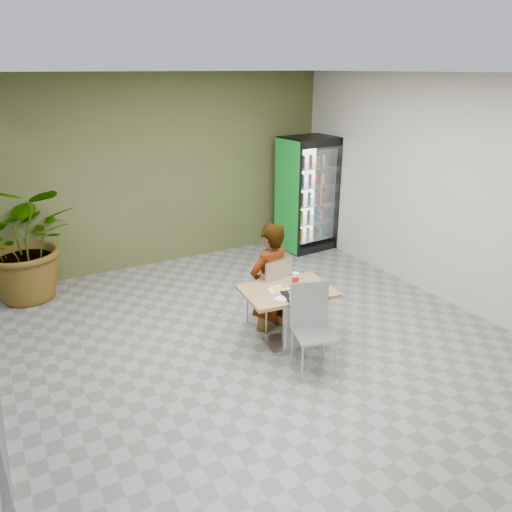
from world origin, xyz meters
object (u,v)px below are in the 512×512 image
object	(u,v)px
chair_near	(312,320)
potted_plant	(26,241)
chair_far	(273,287)
cafeteria_tray	(304,295)
beverage_fridge	(308,194)
soda_cup	(295,279)
seated_woman	(269,287)
dining_table	(287,305)

from	to	relation	value
chair_near	potted_plant	world-z (taller)	potted_plant
chair_far	cafeteria_tray	size ratio (longest dim) A/B	2.09
chair_far	beverage_fridge	size ratio (longest dim) A/B	0.48
chair_far	soda_cup	bearing A→B (deg)	92.84
cafeteria_tray	beverage_fridge	size ratio (longest dim) A/B	0.23
seated_woman	chair_far	bearing A→B (deg)	100.17
chair_near	soda_cup	xyz separation A→B (m)	(0.19, 0.63, 0.23)
soda_cup	cafeteria_tray	distance (m)	0.36
seated_woman	soda_cup	distance (m)	0.51
dining_table	beverage_fridge	xyz separation A→B (m)	(2.27, 2.86, 0.51)
soda_cup	beverage_fridge	bearing A→B (deg)	52.84
seated_woman	beverage_fridge	bearing A→B (deg)	-145.01
chair_near	cafeteria_tray	distance (m)	0.35
chair_near	beverage_fridge	xyz separation A→B (m)	(2.30, 3.41, 0.45)
potted_plant	seated_woman	bearing A→B (deg)	-43.86
chair_far	soda_cup	world-z (taller)	chair_far
chair_near	cafeteria_tray	bearing A→B (deg)	88.75
chair_far	potted_plant	bearing A→B (deg)	-55.93
seated_woman	beverage_fridge	size ratio (longest dim) A/B	0.83
dining_table	cafeteria_tray	bearing A→B (deg)	-76.46
dining_table	potted_plant	bearing A→B (deg)	130.54
chair_far	beverage_fridge	world-z (taller)	beverage_fridge
potted_plant	chair_near	bearing A→B (deg)	-54.45
cafeteria_tray	dining_table	bearing A→B (deg)	103.54
chair_far	chair_near	distance (m)	1.00
seated_woman	cafeteria_tray	size ratio (longest dim) A/B	3.63
chair_near	cafeteria_tray	xyz separation A→B (m)	(0.09, 0.29, 0.17)
chair_near	seated_woman	distance (m)	1.05
dining_table	cafeteria_tray	distance (m)	0.35
dining_table	seated_woman	size ratio (longest dim) A/B	0.66
seated_woman	soda_cup	xyz separation A→B (m)	(0.12, -0.42, 0.25)
cafeteria_tray	potted_plant	size ratio (longest dim) A/B	0.27
beverage_fridge	potted_plant	xyz separation A→B (m)	(-4.85, 0.15, -0.16)
seated_woman	cafeteria_tray	world-z (taller)	seated_woman
beverage_fridge	chair_far	bearing A→B (deg)	-136.44
seated_woman	potted_plant	distance (m)	3.65
chair_near	beverage_fridge	world-z (taller)	beverage_fridge
soda_cup	dining_table	bearing A→B (deg)	-155.58
chair_far	dining_table	bearing A→B (deg)	70.00
chair_near	seated_woman	bearing A→B (deg)	102.54
chair_near	chair_far	bearing A→B (deg)	101.11
chair_near	dining_table	bearing A→B (deg)	103.48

